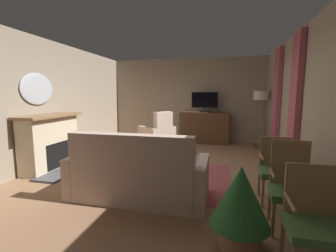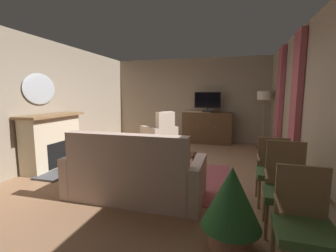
% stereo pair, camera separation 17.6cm
% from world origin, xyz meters
% --- Properties ---
extents(ground_plane, '(5.70, 7.45, 0.04)m').
position_xyz_m(ground_plane, '(0.00, 0.00, -0.02)').
color(ground_plane, '#936B4C').
extents(wall_back, '(5.70, 0.10, 2.76)m').
position_xyz_m(wall_back, '(0.00, 3.48, 1.38)').
color(wall_back, gray).
rests_on(wall_back, ground_plane).
extents(wall_left, '(0.10, 7.45, 2.76)m').
position_xyz_m(wall_left, '(-2.60, 0.00, 1.38)').
color(wall_left, gray).
rests_on(wall_left, ground_plane).
extents(wall_right_with_window, '(0.10, 7.45, 2.76)m').
position_xyz_m(wall_right_with_window, '(2.60, 0.00, 1.38)').
color(wall_right_with_window, gray).
rests_on(wall_right_with_window, ground_plane).
extents(curtain_panel_near, '(0.10, 0.44, 2.32)m').
position_xyz_m(curtain_panel_near, '(2.49, 0.22, 1.52)').
color(curtain_panel_near, '#A34C56').
extents(curtain_panel_far, '(0.10, 0.44, 2.32)m').
position_xyz_m(curtain_panel_far, '(2.49, 1.72, 1.52)').
color(curtain_panel_far, '#A34C56').
extents(rug_central, '(2.45, 2.04, 0.01)m').
position_xyz_m(rug_central, '(0.16, -0.30, 0.01)').
color(rug_central, '#9E474C').
rests_on(rug_central, ground_plane).
extents(fireplace, '(0.88, 1.51, 1.16)m').
position_xyz_m(fireplace, '(-2.27, -0.35, 0.55)').
color(fireplace, '#4C4C51').
rests_on(fireplace, ground_plane).
extents(wall_mirror_oval, '(0.06, 0.87, 0.65)m').
position_xyz_m(wall_mirror_oval, '(-2.52, -0.35, 1.68)').
color(wall_mirror_oval, '#B2B7BF').
extents(tv_cabinet, '(1.56, 0.58, 1.01)m').
position_xyz_m(tv_cabinet, '(0.64, 3.13, 0.48)').
color(tv_cabinet, '#352315').
rests_on(tv_cabinet, ground_plane).
extents(television, '(0.82, 0.20, 0.64)m').
position_xyz_m(television, '(0.64, 3.07, 1.35)').
color(television, black).
rests_on(television, tv_cabinet).
extents(coffee_table, '(1.11, 0.59, 0.41)m').
position_xyz_m(coffee_table, '(0.17, 0.01, 0.36)').
color(coffee_table, '#422B19').
rests_on(coffee_table, ground_plane).
extents(tv_remote, '(0.17, 0.14, 0.02)m').
position_xyz_m(tv_remote, '(0.12, 0.02, 0.42)').
color(tv_remote, black).
rests_on(tv_remote, coffee_table).
extents(folded_newspaper, '(0.33, 0.26, 0.01)m').
position_xyz_m(folded_newspaper, '(0.36, -0.08, 0.41)').
color(folded_newspaper, silver).
rests_on(folded_newspaper, coffee_table).
extents(sofa_floral, '(2.07, 0.92, 1.04)m').
position_xyz_m(sofa_floral, '(-0.00, -1.28, 0.33)').
color(sofa_floral, '#BC9E8E').
rests_on(sofa_floral, ground_plane).
extents(armchair_near_window, '(1.17, 1.17, 1.10)m').
position_xyz_m(armchair_near_window, '(-0.65, 2.12, 0.34)').
color(armchair_near_window, '#C6B29E').
rests_on(armchair_near_window, ground_plane).
extents(side_chair_tucked_against_wall, '(0.48, 0.47, 0.95)m').
position_xyz_m(side_chair_tucked_against_wall, '(2.01, -2.35, 0.51)').
color(side_chair_tucked_against_wall, '#4C703D').
rests_on(side_chair_tucked_against_wall, ground_plane).
extents(side_chair_mid_row, '(0.49, 0.49, 1.03)m').
position_xyz_m(side_chair_mid_row, '(2.01, -1.61, 0.53)').
color(side_chair_mid_row, '#4C703D').
rests_on(side_chair_mid_row, ground_plane).
extents(side_chair_beside_plant, '(0.49, 0.48, 0.94)m').
position_xyz_m(side_chair_beside_plant, '(2.00, -0.89, 0.51)').
color(side_chair_beside_plant, '#4C703D').
rests_on(side_chair_beside_plant, ground_plane).
extents(potted_plant_leafy_by_curtain, '(0.61, 0.61, 0.86)m').
position_xyz_m(potted_plant_leafy_by_curtain, '(1.42, -2.08, 0.47)').
color(potted_plant_leafy_by_curtain, '#99664C').
rests_on(potted_plant_leafy_by_curtain, ground_plane).
extents(cat, '(0.42, 0.66, 0.22)m').
position_xyz_m(cat, '(-0.97, 0.08, 0.10)').
color(cat, gray).
rests_on(cat, ground_plane).
extents(floor_lamp, '(0.40, 0.40, 1.66)m').
position_xyz_m(floor_lamp, '(2.28, 2.80, 1.40)').
color(floor_lamp, '#4C4233').
rests_on(floor_lamp, ground_plane).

